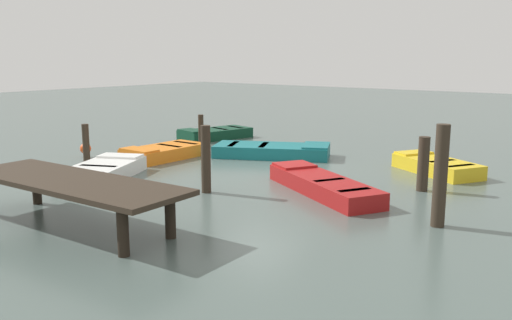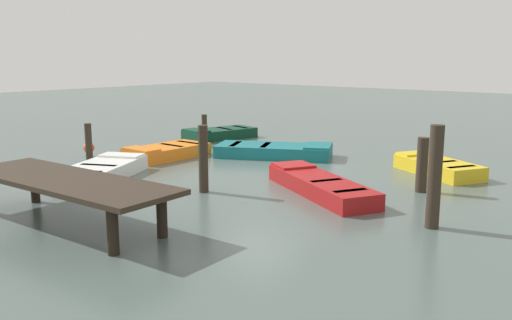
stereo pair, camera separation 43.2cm
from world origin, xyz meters
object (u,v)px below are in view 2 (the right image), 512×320
Objects in this scene: dock_segment at (66,184)px; marker_buoy at (89,148)px; mooring_piling_near_left at (422,165)px; mooring_piling_mid_right at (203,159)px; mooring_piling_mid_left at (89,143)px; rowboat_red at (320,185)px; mooring_piling_far_right at (204,131)px; mooring_piling_center at (435,177)px; rowboat_dark_green at (219,133)px; rowboat_white at (103,170)px; rowboat_orange at (167,151)px; rowboat_yellow at (438,167)px; rowboat_teal at (275,150)px.

dock_segment is 11.01× the size of marker_buoy.
mooring_piling_near_left is (-4.38, -7.04, -0.15)m from dock_segment.
dock_segment is at bearing 86.40° from mooring_piling_mid_right.
mooring_piling_near_left reaches higher than dock_segment.
mooring_piling_mid_left is at bearing -40.15° from dock_segment.
mooring_piling_far_right reaches higher than rowboat_red.
mooring_piling_center is 1.49× the size of mooring_piling_near_left.
rowboat_dark_green is 8.89m from mooring_piling_mid_right.
rowboat_dark_green is at bearing -87.84° from mooring_piling_mid_left.
rowboat_white is 2.32× the size of mooring_piling_near_left.
rowboat_orange is at bearing -145.59° from marker_buoy.
rowboat_white is (-0.87, 3.08, -0.00)m from rowboat_orange.
rowboat_yellow is at bearing 112.16° from rowboat_orange.
rowboat_orange is 4.93m from mooring_piling_mid_right.
rowboat_white is at bearing 50.89° from rowboat_red.
rowboat_white is 2.57× the size of mooring_piling_mid_left.
mooring_piling_center is 11.04m from mooring_piling_mid_left.
mooring_piling_center reaches higher than mooring_piling_mid_left.
rowboat_teal is 8.43× the size of marker_buoy.
rowboat_orange is 0.96× the size of rowboat_yellow.
marker_buoy reaches higher than rowboat_dark_green.
mooring_piling_far_right is (4.81, -4.89, -0.23)m from mooring_piling_mid_right.
mooring_piling_far_right is at bearing -64.49° from dock_segment.
rowboat_orange is 2.49m from mooring_piling_far_right.
rowboat_teal is 8.18m from mooring_piling_center.
rowboat_red is at bearing -66.78° from rowboat_teal.
rowboat_orange is 4.51m from rowboat_dark_green.
mooring_piling_mid_right reaches higher than rowboat_yellow.
mooring_piling_far_right is at bearing 40.49° from rowboat_dark_green.
mooring_piling_far_right is (3.26, 0.03, 0.39)m from rowboat_teal.
mooring_piling_mid_right is (-1.55, 4.92, 0.62)m from rowboat_teal.
mooring_piling_far_right is 2.51× the size of marker_buoy.
marker_buoy is (11.87, -0.19, -0.73)m from mooring_piling_center.
rowboat_yellow is 2.38m from mooring_piling_near_left.
rowboat_red is at bearing -15.76° from mooring_piling_center.
rowboat_orange is 8.52m from rowboat_yellow.
dock_segment reaches higher than rowboat_red.
mooring_piling_center is 11.89m from marker_buoy.
mooring_piling_mid_right is at bearing 171.07° from marker_buoy.
rowboat_red is 1.36× the size of rowboat_yellow.
rowboat_dark_green is at bearing -18.33° from mooring_piling_near_left.
rowboat_yellow is at bearing -122.73° from mooring_piling_mid_right.
mooring_piling_mid_left is (9.69, 2.99, -0.06)m from mooring_piling_near_left.
rowboat_white is 1.56× the size of mooring_piling_center.
rowboat_dark_green is 2.12m from mooring_piling_far_right.
rowboat_dark_green is at bearing -49.32° from mooring_piling_mid_right.
marker_buoy is at bearing 54.63° from rowboat_yellow.
mooring_piling_near_left is at bearing -162.88° from mooring_piling_mid_left.
rowboat_teal is at bearing -30.28° from mooring_piling_center.
mooring_piling_mid_left is at bearing 37.84° from rowboat_red.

